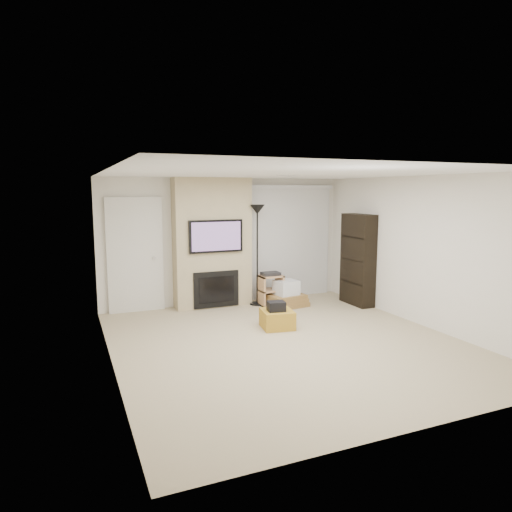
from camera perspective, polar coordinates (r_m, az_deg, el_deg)
name	(u,v)px	position (r m, az deg, el deg)	size (l,w,h in m)	color
floor	(287,342)	(6.96, 3.90, -10.72)	(5.00, 5.50, 0.00)	tan
ceiling	(289,173)	(6.59, 4.12, 10.30)	(5.00, 5.50, 0.00)	white
wall_back	(226,241)	(9.18, -3.76, 1.89)	(5.00, 2.50, 0.00)	silver
wall_front	(425,302)	(4.43, 20.32, -5.42)	(5.00, 2.50, 0.00)	silver
wall_left	(109,272)	(5.98, -17.91, -1.88)	(5.50, 2.50, 0.00)	silver
wall_right	(422,251)	(8.10, 20.00, 0.56)	(5.50, 2.50, 0.00)	silver
hvac_vent	(288,175)	(7.49, 4.07, 10.02)	(0.35, 0.18, 0.01)	silver
ottoman	(277,319)	(7.61, 2.67, -7.88)	(0.50, 0.50, 0.30)	#B18525
black_bag	(276,306)	(7.50, 2.54, -6.29)	(0.28, 0.22, 0.16)	black
fireplace_wall	(213,244)	(8.88, -5.45, 1.56)	(1.50, 0.47, 2.50)	tan
entry_door	(135,256)	(8.75, -14.87, 0.03)	(1.02, 0.11, 2.14)	silver
vertical_blinds	(289,237)	(9.68, 4.20, 2.34)	(1.98, 0.10, 2.37)	silver
floor_lamp	(257,226)	(8.90, 0.16, 3.73)	(0.29, 0.29, 1.98)	black
av_stand	(270,288)	(9.05, 1.82, -3.99)	(0.45, 0.38, 0.66)	tan
box_stack	(286,296)	(9.00, 3.78, -5.06)	(0.85, 0.70, 0.51)	olive
bookshelf	(358,260)	(9.24, 12.62, -0.44)	(0.30, 0.80, 1.80)	black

